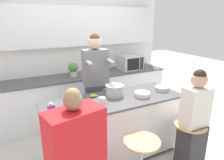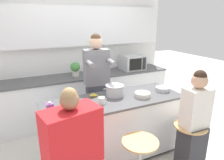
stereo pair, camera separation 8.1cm
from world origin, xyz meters
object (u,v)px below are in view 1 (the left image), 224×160
person_cooking (96,88)px  fruit_bowl (162,88)px  person_seated_near (193,125)px  potted_plant (73,69)px  coffee_cup_near (76,102)px  juice_carton (51,111)px  coffee_cup_far (102,101)px  microwave (130,62)px  bar_stool_center (141,160)px  banana_bunch (93,96)px  kitchen_island (114,128)px  bar_stool_rightmost (188,142)px  cooking_pot (115,90)px

person_cooking → fruit_bowl: size_ratio=8.25×
person_seated_near → potted_plant: bearing=117.3°
person_seated_near → coffee_cup_near: bearing=153.3°
juice_carton → person_cooking: bearing=42.5°
coffee_cup_far → microwave: 1.95m
bar_stool_center → banana_bunch: banana_bunch is taller
person_seated_near → potted_plant: 2.31m
kitchen_island → potted_plant: bearing=96.3°
kitchen_island → bar_stool_rightmost: (0.78, -0.65, -0.08)m
person_seated_near → cooking_pot: (-0.74, 0.79, 0.34)m
bar_stool_center → fruit_bowl: 1.16m
bar_stool_rightmost → potted_plant: size_ratio=2.38×
kitchen_island → banana_bunch: size_ratio=13.88×
kitchen_island → bar_stool_center: (0.00, -0.66, -0.08)m
coffee_cup_far → banana_bunch: bearing=92.3°
fruit_bowl → potted_plant: potted_plant is taller
microwave → potted_plant: microwave is taller
bar_stool_center → potted_plant: bearing=94.3°
bar_stool_rightmost → cooking_pot: 1.21m
cooking_pot → juice_carton: (-0.93, -0.26, 0.00)m
cooking_pot → microwave: 1.62m
bar_stool_center → fruit_bowl: size_ratio=3.05×
person_cooking → fruit_bowl: bearing=-32.2°
kitchen_island → potted_plant: (-0.15, 1.38, 0.59)m
banana_bunch → potted_plant: potted_plant is taller
bar_stool_rightmost → coffee_cup_near: (-1.30, 0.71, 0.57)m
coffee_cup_far → potted_plant: 1.47m
bar_stool_rightmost → person_cooking: size_ratio=0.37×
coffee_cup_near → potted_plant: 1.38m
bar_stool_rightmost → fruit_bowl: bearing=87.8°
bar_stool_center → person_seated_near: person_seated_near is taller
juice_carton → microwave: (1.97, 1.51, 0.07)m
person_seated_near → cooking_pot: size_ratio=4.01×
person_cooking → bar_stool_center: bearing=-82.4°
kitchen_island → person_cooking: size_ratio=1.11×
juice_carton → microwave: size_ratio=0.37×
microwave → bar_stool_rightmost: bearing=-99.2°
person_seated_near → fruit_bowl: size_ratio=6.53×
person_seated_near → potted_plant: size_ratio=5.09×
person_cooking → coffee_cup_far: 0.75m
microwave → coffee_cup_near: bearing=-141.5°
potted_plant → cooking_pot: bearing=-80.6°
bar_stool_center → person_cooking: size_ratio=0.37×
person_seated_near → potted_plant: (-0.95, 2.06, 0.41)m
bar_stool_center → fruit_bowl: fruit_bowl is taller
coffee_cup_far → banana_bunch: coffee_cup_far is taller
bar_stool_rightmost → coffee_cup_near: size_ratio=5.47×
bar_stool_center → juice_carton: size_ratio=3.72×
cooking_pot → bar_stool_rightmost: bearing=-46.6°
bar_stool_rightmost → kitchen_island: bearing=140.0°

